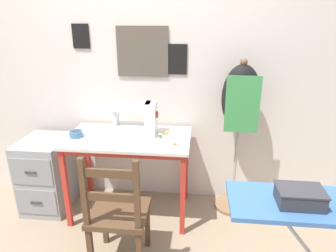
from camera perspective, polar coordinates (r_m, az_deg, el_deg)
name	(u,v)px	position (r m, az deg, el deg)	size (l,w,h in m)	color
ground_plane	(124,232)	(2.70, -8.33, -19.34)	(14.00, 14.00, 0.00)	gray
wall_back	(135,67)	(2.77, -6.34, 11.02)	(10.00, 0.07, 2.55)	silver
sewing_table	(128,147)	(2.59, -7.55, -4.08)	(1.05, 0.59, 0.75)	silver
sewing_machine	(137,119)	(2.57, -5.87, 1.30)	(0.39, 0.18, 0.31)	white
fabric_bowl	(76,134)	(2.64, -17.11, -1.43)	(0.11, 0.11, 0.05)	teal
scissors	(177,145)	(2.37, 1.74, -3.65)	(0.12, 0.08, 0.01)	silver
thread_spool_near_machine	(160,136)	(2.51, -1.50, -1.92)	(0.03, 0.03, 0.04)	green
thread_spool_mid_table	(167,133)	(2.57, -0.26, -1.38)	(0.03, 0.03, 0.03)	yellow
wooden_chair	(118,214)	(2.19, -9.53, -16.21)	(0.40, 0.38, 0.91)	#513823
filing_cabinet	(47,174)	(3.03, -22.01, -8.42)	(0.39, 0.50, 0.67)	#93999E
dress_form	(240,107)	(2.59, 13.58, 3.58)	(0.32, 0.32, 1.40)	#846647
storage_box	(300,197)	(1.63, 23.79, -12.19)	(0.22, 0.16, 0.09)	#333338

